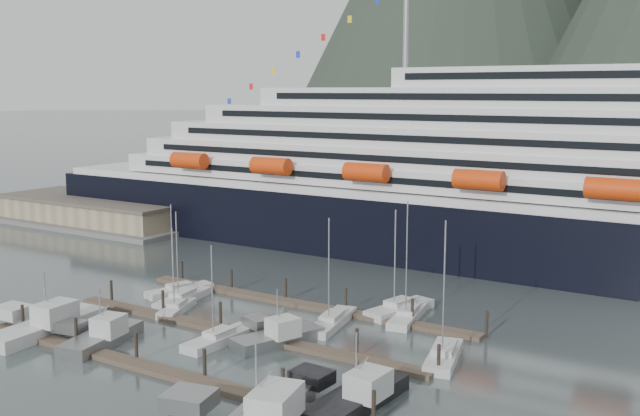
# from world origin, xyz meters

# --- Properties ---
(ground) EXTENTS (1600.00, 1600.00, 0.00)m
(ground) POSITION_xyz_m (0.00, 0.00, 0.00)
(ground) COLOR #465253
(ground) RESTS_ON ground
(warehouse) EXTENTS (46.00, 20.00, 5.80)m
(warehouse) POSITION_xyz_m (-72.00, 42.00, 2.25)
(warehouse) COLOR #595956
(warehouse) RESTS_ON ground
(dock_near) EXTENTS (48.18, 2.28, 3.20)m
(dock_near) POSITION_xyz_m (-4.93, -9.95, 0.31)
(dock_near) COLOR #4D4131
(dock_near) RESTS_ON ground
(dock_mid) EXTENTS (48.18, 2.28, 3.20)m
(dock_mid) POSITION_xyz_m (-4.93, 3.05, 0.31)
(dock_mid) COLOR #4D4131
(dock_mid) RESTS_ON ground
(dock_far) EXTENTS (48.18, 2.28, 3.20)m
(dock_far) POSITION_xyz_m (-4.93, 16.05, 0.31)
(dock_far) COLOR #4D4131
(dock_far) RESTS_ON ground
(sailboat_a) EXTENTS (4.72, 7.94, 10.90)m
(sailboat_a) POSITION_xyz_m (-16.45, 5.88, 0.39)
(sailboat_a) COLOR #B8B8B8
(sailboat_a) RESTS_ON ground
(sailboat_b) EXTENTS (4.19, 10.20, 12.37)m
(sailboat_b) POSITION_xyz_m (-18.71, 9.36, 0.41)
(sailboat_b) COLOR #B8B8B8
(sailboat_b) RESTS_ON ground
(sailboat_c) EXTENTS (2.95, 9.58, 11.35)m
(sailboat_c) POSITION_xyz_m (-4.50, -0.26, 0.41)
(sailboat_c) COLOR #B8B8B8
(sailboat_c) RESTS_ON ground
(sailboat_d) EXTENTS (4.57, 10.95, 13.23)m
(sailboat_d) POSITION_xyz_m (2.53, 11.40, 0.41)
(sailboat_d) COLOR #B8B8B8
(sailboat_d) RESTS_ON ground
(sailboat_e) EXTENTS (5.02, 9.61, 12.60)m
(sailboat_e) POSITION_xyz_m (-21.78, 12.06, 0.40)
(sailboat_e) COLOR #B8B8B8
(sailboat_e) RESTS_ON ground
(sailboat_f) EXTENTS (5.18, 10.51, 13.44)m
(sailboat_f) POSITION_xyz_m (6.92, 19.99, 0.44)
(sailboat_f) COLOR #B8B8B8
(sailboat_f) RESTS_ON ground
(sailboat_g) EXTENTS (4.33, 10.31, 14.78)m
(sailboat_g) POSITION_xyz_m (8.92, 18.18, 0.42)
(sailboat_g) COLOR #B8B8B8
(sailboat_g) RESTS_ON ground
(sailboat_h) EXTENTS (4.98, 9.78, 15.01)m
(sailboat_h) POSITION_xyz_m (18.00, 7.65, 0.44)
(sailboat_h) COLOR #B8B8B8
(sailboat_h) RESTS_ON ground
(trawler_a) EXTENTS (10.59, 14.66, 7.96)m
(trawler_a) POSITION_xyz_m (-23.09, -8.11, 0.98)
(trawler_a) COLOR #B8B8B8
(trawler_a) RESTS_ON ground
(trawler_b) EXTENTS (8.58, 11.12, 6.91)m
(trawler_b) POSITION_xyz_m (-15.02, -7.38, 0.89)
(trawler_b) COLOR gray
(trawler_b) RESTS_ON ground
(trawler_d) EXTENTS (9.23, 12.47, 7.34)m
(trawler_d) POSITION_xyz_m (15.88, -6.55, 0.93)
(trawler_d) COLOR black
(trawler_d) RESTS_ON ground
(trawler_e) EXTENTS (8.81, 10.74, 6.61)m
(trawler_e) POSITION_xyz_m (0.83, 2.93, 0.86)
(trawler_e) COLOR gray
(trawler_e) RESTS_ON ground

